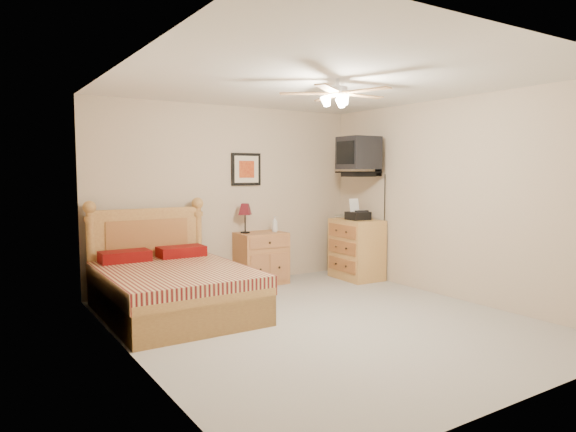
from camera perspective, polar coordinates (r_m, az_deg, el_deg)
name	(u,v)px	position (r m, az deg, el deg)	size (l,w,h in m)	color
floor	(324,322)	(5.56, 4.00, -11.66)	(4.50, 4.50, 0.00)	#9C978D
ceiling	(325,82)	(5.40, 4.16, 14.65)	(4.00, 4.50, 0.04)	white
wall_back	(229,196)	(7.26, -6.62, 2.26)	(4.00, 0.04, 2.50)	#BEA88C
wall_front	(526,222)	(3.79, 24.89, -0.66)	(4.00, 0.04, 2.50)	#BEA88C
wall_left	(131,213)	(4.44, -17.06, 0.35)	(0.04, 4.50, 2.50)	#BEA88C
wall_right	(453,199)	(6.73, 17.86, 1.84)	(0.04, 4.50, 2.50)	#BEA88C
bed	(174,259)	(5.81, -12.55, -4.70)	(1.47, 1.93, 1.25)	#A06738
nightstand	(261,258)	(7.32, -3.04, -4.67)	(0.67, 0.50, 0.73)	#AD6939
table_lamp	(245,218)	(7.20, -4.79, -0.25)	(0.23, 0.23, 0.42)	#581119
lotion_bottle	(275,224)	(7.31, -1.49, -0.91)	(0.09, 0.09, 0.22)	silver
framed_picture	(246,169)	(7.36, -4.68, 5.19)	(0.46, 0.04, 0.46)	black
dresser	(356,249)	(7.68, 7.62, -3.67)	(0.52, 0.75, 0.88)	#BF8140
fax_machine	(358,209)	(7.57, 7.78, 0.74)	(0.29, 0.31, 0.31)	black
magazine_lower	(341,217)	(7.80, 5.96, -0.16)	(0.21, 0.28, 0.03)	#BFB19D
magazine_upper	(340,216)	(7.82, 5.75, 0.02)	(0.18, 0.24, 0.02)	gray
wall_tv	(367,156)	(7.48, 8.73, 6.61)	(0.56, 0.46, 0.58)	black
ceiling_fan	(337,93)	(5.23, 5.50, 13.42)	(1.14, 1.14, 0.28)	silver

